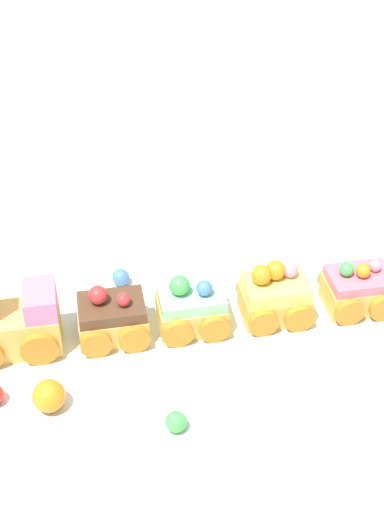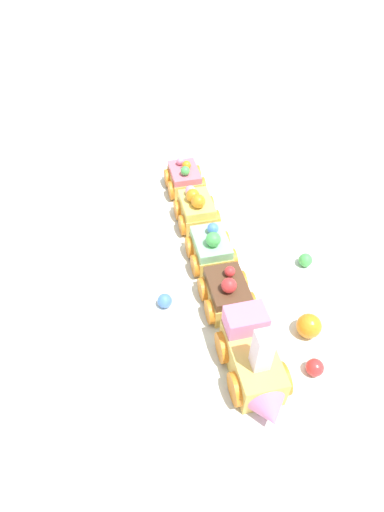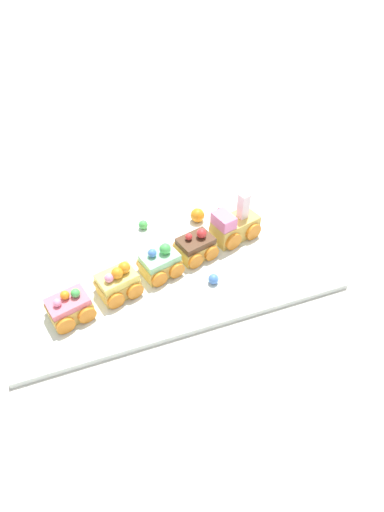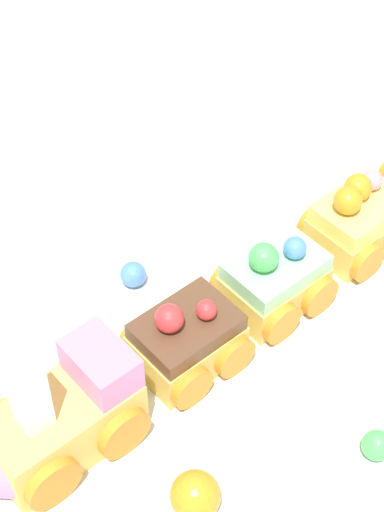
% 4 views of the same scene
% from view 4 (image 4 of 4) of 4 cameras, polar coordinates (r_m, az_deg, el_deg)
% --- Properties ---
extents(ground_plane, '(10.00, 10.00, 0.00)m').
position_cam_4_polar(ground_plane, '(0.65, 4.13, -4.83)').
color(ground_plane, beige).
extents(display_board, '(0.62, 0.32, 0.01)m').
position_cam_4_polar(display_board, '(0.64, 4.16, -4.50)').
color(display_board, silver).
rests_on(display_board, ground_plane).
extents(cake_train_locomotive, '(0.13, 0.09, 0.10)m').
position_cam_4_polar(cake_train_locomotive, '(0.55, -9.22, -11.07)').
color(cake_train_locomotive, '#E0BC56').
rests_on(cake_train_locomotive, display_board).
extents(cake_car_chocolate, '(0.09, 0.08, 0.06)m').
position_cam_4_polar(cake_car_chocolate, '(0.59, -0.39, -5.68)').
color(cake_car_chocolate, '#E0BC56').
rests_on(cake_car_chocolate, display_board).
extents(cake_car_mint, '(0.09, 0.08, 0.07)m').
position_cam_4_polar(cake_car_mint, '(0.63, 5.48, -1.65)').
color(cake_car_mint, '#E0BC56').
rests_on(cake_car_mint, display_board).
extents(cake_car_lemon, '(0.09, 0.08, 0.07)m').
position_cam_4_polar(cake_car_lemon, '(0.68, 10.99, 2.27)').
color(cake_car_lemon, '#E0BC56').
rests_on(cake_car_lemon, display_board).
extents(gumball_blue, '(0.02, 0.02, 0.02)m').
position_cam_4_polar(gumball_blue, '(0.65, -3.94, -1.23)').
color(gumball_blue, '#4C84E0').
rests_on(gumball_blue, display_board).
extents(gumball_green, '(0.02, 0.02, 0.02)m').
position_cam_4_polar(gumball_green, '(0.57, 12.23, -12.23)').
color(gumball_green, '#4CBC56').
rests_on(gumball_green, display_board).
extents(gumball_orange, '(0.03, 0.03, 0.03)m').
position_cam_4_polar(gumball_orange, '(0.54, 0.22, -15.67)').
color(gumball_orange, orange).
rests_on(gumball_orange, display_board).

